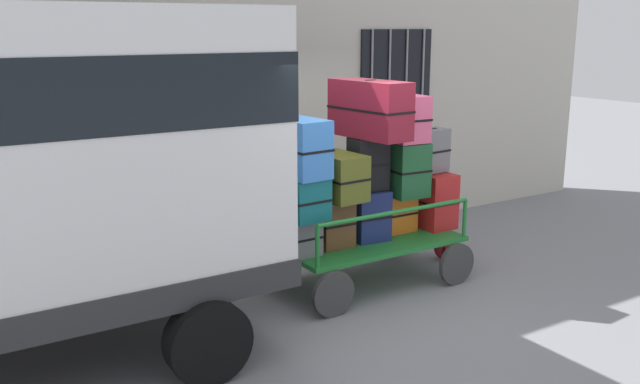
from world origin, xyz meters
TOP-DOWN VIEW (x-y plane):
  - ground_plane at (0.00, 0.00)m, footprint 40.00×40.00m
  - building_wall at (0.00, 2.21)m, footprint 12.00×0.37m
  - luggage_cart at (0.43, 0.29)m, footprint 2.10×1.22m
  - cart_railing at (0.43, 0.29)m, footprint 1.97×1.09m
  - suitcase_left_bottom at (-0.49, 0.30)m, footprint 0.42×0.57m
  - suitcase_left_middle at (-0.49, 0.25)m, footprint 0.44×0.77m
  - suitcase_left_top at (-0.49, 0.31)m, footprint 0.45×0.94m
  - suitcase_midleft_bottom at (-0.03, 0.31)m, footprint 0.39×0.48m
  - suitcase_midleft_middle at (-0.03, 0.32)m, footprint 0.45×0.93m
  - suitcase_center_bottom at (0.43, 0.26)m, footprint 0.43×0.44m
  - suitcase_center_middle at (0.43, 0.27)m, footprint 0.42×0.32m
  - suitcase_center_top at (0.43, 0.26)m, footprint 0.46×1.01m
  - suitcase_midright_bottom at (0.89, 0.31)m, footprint 0.40×0.26m
  - suitcase_midright_middle at (0.89, 0.27)m, footprint 0.44×0.63m
  - suitcase_midright_top at (0.89, 0.27)m, footprint 0.42×0.59m
  - suitcase_right_bottom at (1.35, 0.25)m, footprint 0.39×0.52m
  - suitcase_right_middle at (1.35, 0.31)m, footprint 0.41×0.29m
  - backpack at (1.72, 0.44)m, footprint 0.27×0.22m

SIDE VIEW (x-z plane):
  - ground_plane at x=0.00m, z-range 0.00..0.00m
  - backpack at x=1.72m, z-range 0.00..0.44m
  - luggage_cart at x=0.43m, z-range 0.15..0.67m
  - suitcase_left_bottom at x=-0.49m, z-range 0.51..0.92m
  - suitcase_midright_bottom at x=0.89m, z-range 0.52..0.96m
  - suitcase_midleft_bottom at x=-0.03m, z-range 0.51..1.05m
  - suitcase_center_bottom at x=0.43m, z-range 0.52..1.07m
  - suitcase_right_bottom at x=1.35m, z-range 0.51..1.16m
  - cart_railing at x=0.43m, z-range 0.65..1.09m
  - suitcase_left_middle at x=-0.49m, z-range 0.92..1.34m
  - suitcase_midright_middle at x=0.89m, z-range 0.96..1.56m
  - suitcase_midleft_middle at x=-0.03m, z-range 1.05..1.53m
  - suitcase_center_middle at x=0.43m, z-range 1.07..1.64m
  - suitcase_right_middle at x=1.35m, z-range 1.16..1.66m
  - suitcase_left_top at x=-0.49m, z-range 1.34..1.92m
  - suitcase_midright_top at x=0.89m, z-range 1.56..2.07m
  - suitcase_center_top at x=0.43m, z-range 1.64..2.25m
  - building_wall at x=0.00m, z-range 0.00..5.00m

